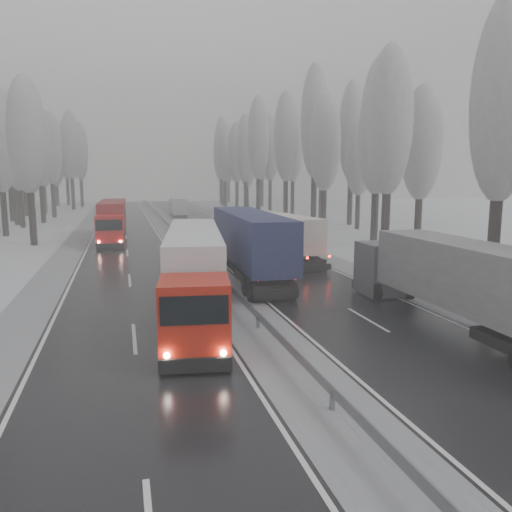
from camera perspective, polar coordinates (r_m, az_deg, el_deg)
name	(u,v)px	position (r m, az deg, el deg)	size (l,w,h in m)	color
ground	(410,498)	(11.88, 17.18, -24.88)	(260.00, 260.00, 0.00)	silver
carriageway_right	(262,259)	(40.26, 0.72, -0.32)	(7.50, 200.00, 0.03)	black
carriageway_left	(128,265)	(38.80, -14.39, -0.96)	(7.50, 200.00, 0.03)	black
median_slush	(198,262)	(39.19, -6.69, -0.63)	(3.00, 200.00, 0.04)	#9C9EA4
shoulder_right	(319,256)	(41.85, 7.26, -0.02)	(2.40, 200.00, 0.04)	#9C9EA4
shoulder_left	(58,268)	(39.08, -21.66, -1.24)	(2.40, 200.00, 0.04)	#9C9EA4
median_guardrail	(197,254)	(39.08, -6.71, 0.20)	(0.12, 200.00, 0.76)	slate
tree_16	(504,101)	(31.79, 26.49, 15.55)	(3.60, 3.60, 16.53)	black
tree_18	(389,122)	(40.77, 15.00, 14.57)	(3.60, 3.60, 16.58)	black
tree_19	(422,144)	(46.93, 18.43, 12.08)	(3.60, 3.60, 14.57)	black
tree_20	(377,138)	(49.44, 13.67, 12.95)	(3.60, 3.60, 15.71)	black
tree_21	(378,123)	(54.17, 13.80, 14.55)	(3.60, 3.60, 18.62)	black
tree_22	(325,144)	(58.48, 7.90, 12.56)	(3.60, 3.60, 15.86)	black
tree_23	(359,159)	(64.66, 11.71, 10.81)	(3.60, 3.60, 13.55)	black
tree_24	(315,123)	(64.06, 6.77, 14.91)	(3.60, 3.60, 20.49)	black
tree_25	(352,132)	(70.41, 10.91, 13.73)	(3.60, 3.60, 19.44)	black
tree_26	(286,138)	(73.45, 3.47, 13.35)	(3.60, 3.60, 18.78)	black
tree_27	(322,145)	(79.63, 7.53, 12.42)	(3.60, 3.60, 17.62)	black
tree_28	(258,139)	(83.34, 0.27, 13.22)	(3.60, 3.60, 19.62)	black
tree_29	(293,147)	(89.27, 4.25, 12.29)	(3.60, 3.60, 18.11)	black
tree_30	(245,149)	(92.75, -1.22, 12.10)	(3.60, 3.60, 17.86)	black
tree_31	(270,148)	(98.17, 1.65, 12.19)	(3.60, 3.60, 18.58)	black
tree_32	(237,153)	(100.04, -2.22, 11.67)	(3.60, 3.60, 17.33)	black
tree_33	(247,164)	(104.59, -1.00, 10.51)	(3.60, 3.60, 14.33)	black
tree_34	(225,154)	(106.80, -3.56, 11.60)	(3.60, 3.60, 17.63)	black
tree_35	(262,153)	(112.87, 0.71, 11.68)	(3.60, 3.60, 18.25)	black
tree_36	(222,148)	(116.78, -3.91, 12.18)	(3.60, 3.60, 20.23)	black
tree_37	(247,160)	(122.10, -0.99, 10.91)	(3.60, 3.60, 16.37)	black
tree_38	(221,157)	(127.40, -4.07, 11.27)	(3.60, 3.60, 17.97)	black
tree_39	(228,162)	(131.83, -3.18, 10.71)	(3.60, 3.60, 16.19)	black
tree_62	(27,136)	(52.79, -24.74, 12.35)	(3.60, 3.60, 16.04)	black
tree_66	(18,151)	(71.79, -25.59, 10.78)	(3.60, 3.60, 15.23)	black
tree_67	(12,143)	(76.03, -26.15, 11.50)	(3.60, 3.60, 17.09)	black
tree_68	(39,147)	(78.26, -23.58, 11.36)	(3.60, 3.60, 16.65)	black
tree_69	(7,136)	(83.11, -26.62, 12.17)	(3.60, 3.60, 19.35)	black
tree_70	(50,149)	(88.22, -22.46, 11.27)	(3.60, 3.60, 17.09)	black
tree_71	(22,140)	(92.95, -25.17, 11.94)	(3.60, 3.60, 19.61)	black
tree_72	(42,159)	(97.76, -23.25, 10.19)	(3.60, 3.60, 15.11)	black
tree_73	(28,152)	(102.19, -24.61, 10.78)	(3.60, 3.60, 17.22)	black
tree_74	(70,146)	(108.17, -20.47, 11.72)	(3.60, 3.60, 19.68)	black
tree_75	(25,150)	(113.26, -24.94, 10.96)	(3.60, 3.60, 18.60)	black
tree_76	(80,152)	(117.40, -19.52, 11.16)	(3.60, 3.60, 18.55)	black
tree_77	(55,165)	(121.82, -21.97, 9.66)	(3.60, 3.60, 14.32)	black
tree_78	(66,150)	(124.29, -20.94, 11.23)	(3.60, 3.60, 19.55)	black
tree_79	(55,158)	(128.49, -21.97, 10.38)	(3.60, 3.60, 17.07)	black
truck_grey_tarp	(460,280)	(22.81, 22.31, -2.51)	(2.62, 15.12, 3.86)	#545358
truck_blue_box	(246,239)	(32.79, -1.10, 1.96)	(3.31, 16.89, 4.31)	#1B1A43
truck_cream_box	(272,232)	(40.61, 1.81, 2.78)	(4.03, 14.39, 3.66)	beige
box_truck_distant	(178,206)	(88.12, -8.91, 5.63)	(2.51, 7.91, 2.94)	silver
truck_red_white	(194,266)	(24.14, -7.09, -1.15)	(4.52, 15.62, 3.97)	#AE1709
truck_red_red	(112,218)	(54.19, -16.08, 4.23)	(2.82, 15.79, 4.03)	red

